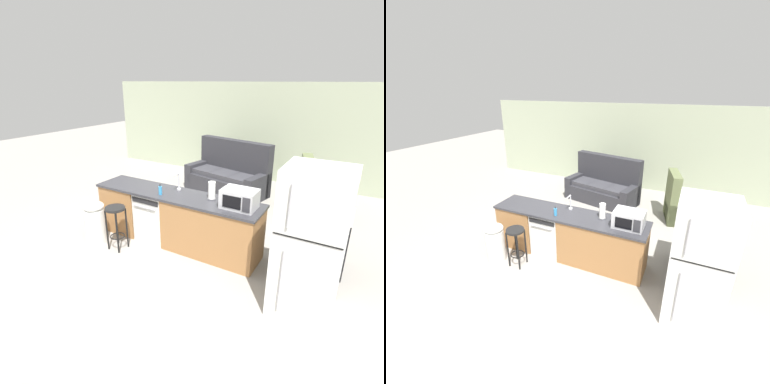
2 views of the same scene
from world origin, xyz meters
TOP-DOWN VIEW (x-y plane):
  - ground_plane at (0.00, 0.00)m, footprint 24.00×24.00m
  - wall_back at (0.30, 4.20)m, footprint 10.00×0.06m
  - kitchen_counter at (0.24, 0.00)m, footprint 2.94×0.66m
  - dishwasher at (-0.25, -0.00)m, footprint 0.58×0.61m
  - stove_range at (2.35, 0.55)m, footprint 0.76×0.68m
  - refrigerator at (2.35, -0.55)m, footprint 0.72×0.73m
  - microwave at (1.27, -0.00)m, footprint 0.50×0.37m
  - sink_faucet at (0.11, 0.17)m, footprint 0.07×0.18m
  - paper_towel_roll at (0.77, 0.09)m, footprint 0.14×0.14m
  - soap_bottle at (-0.03, -0.15)m, footprint 0.06×0.06m
  - kettle at (2.18, 0.68)m, footprint 0.21×0.17m
  - bar_stool at (-0.58, -0.65)m, footprint 0.32×0.32m
  - trash_bin at (-1.03, -0.68)m, footprint 0.35×0.35m
  - couch at (-0.12, 2.80)m, footprint 2.15×1.31m
  - armchair at (1.96, 2.41)m, footprint 0.98×1.02m

SIDE VIEW (x-z plane):
  - ground_plane at x=0.00m, z-range 0.00..0.00m
  - armchair at x=1.96m, z-range -0.25..0.95m
  - trash_bin at x=-1.03m, z-range 0.01..0.75m
  - couch at x=-0.12m, z-range -0.24..1.03m
  - kitchen_counter at x=0.24m, z-range -0.03..0.87m
  - dishwasher at x=-0.25m, z-range 0.00..0.84m
  - stove_range at x=2.35m, z-range 0.00..0.90m
  - bar_stool at x=-0.58m, z-range 0.17..0.91m
  - refrigerator at x=2.35m, z-range 0.00..1.80m
  - soap_bottle at x=-0.03m, z-range 0.88..1.06m
  - kettle at x=2.18m, z-range 0.89..1.08m
  - sink_faucet at x=0.11m, z-range 0.88..1.18m
  - paper_towel_roll at x=0.77m, z-range 0.90..1.18m
  - microwave at x=1.27m, z-range 0.90..1.18m
  - wall_back at x=0.30m, z-range 0.00..2.60m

